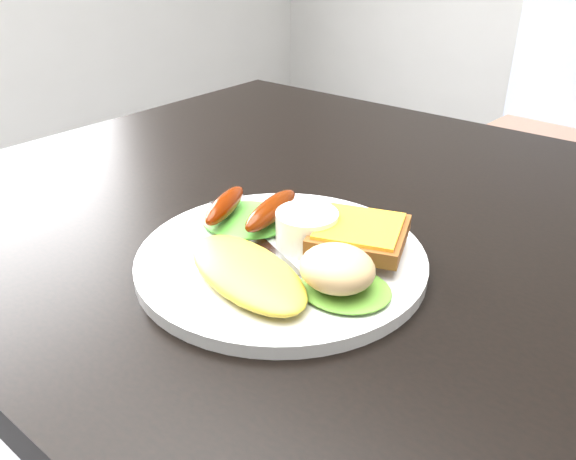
{
  "coord_description": "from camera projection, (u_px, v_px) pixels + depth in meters",
  "views": [
    {
      "loc": [
        0.2,
        -0.49,
        1.03
      ],
      "look_at": [
        -0.09,
        -0.13,
        0.78
      ],
      "focal_mm": 35.0,
      "sensor_mm": 36.0,
      "label": 1
    }
  ],
  "objects": [
    {
      "name": "sausage_b",
      "position": [
        271.0,
        210.0,
        0.56
      ],
      "size": [
        0.04,
        0.1,
        0.02
      ],
      "primitive_type": "ellipsoid",
      "rotation": [
        0.0,
        0.0,
        0.21
      ],
      "color": "#682301",
      "rests_on": "lettuce_left"
    },
    {
      "name": "dining_chair",
      "position": [
        551.0,
        150.0,
        1.68
      ],
      "size": [
        0.47,
        0.47,
        0.05
      ],
      "primitive_type": "cube",
      "rotation": [
        0.0,
        0.0,
        -0.08
      ],
      "color": "tan",
      "rests_on": "ground"
    },
    {
      "name": "dining_table",
      "position": [
        431.0,
        252.0,
        0.59
      ],
      "size": [
        1.2,
        0.8,
        0.04
      ],
      "primitive_type": "cube",
      "color": "black",
      "rests_on": "ground"
    },
    {
      "name": "lettuce_left",
      "position": [
        247.0,
        219.0,
        0.57
      ],
      "size": [
        0.12,
        0.11,
        0.01
      ],
      "primitive_type": "ellipsoid",
      "rotation": [
        0.0,
        0.0,
        0.36
      ],
      "color": "#459135",
      "rests_on": "plate"
    },
    {
      "name": "omelette",
      "position": [
        247.0,
        272.0,
        0.47
      ],
      "size": [
        0.16,
        0.11,
        0.02
      ],
      "primitive_type": "ellipsoid",
      "rotation": [
        0.0,
        0.0,
        -0.28
      ],
      "color": "yellow",
      "rests_on": "plate"
    },
    {
      "name": "plate",
      "position": [
        281.0,
        258.0,
        0.53
      ],
      "size": [
        0.27,
        0.27,
        0.01
      ],
      "primitive_type": "cylinder",
      "color": "white",
      "rests_on": "dining_table"
    },
    {
      "name": "ramekin",
      "position": [
        307.0,
        229.0,
        0.53
      ],
      "size": [
        0.06,
        0.06,
        0.03
      ],
      "primitive_type": "cylinder",
      "rotation": [
        0.0,
        0.0,
        -0.03
      ],
      "color": "white",
      "rests_on": "plate"
    },
    {
      "name": "toast_b",
      "position": [
        359.0,
        234.0,
        0.51
      ],
      "size": [
        0.11,
        0.11,
        0.01
      ],
      "primitive_type": "cube",
      "rotation": [
        0.0,
        0.0,
        0.35
      ],
      "color": "brown",
      "rests_on": "toast_a"
    },
    {
      "name": "lettuce_right",
      "position": [
        345.0,
        289.0,
        0.46
      ],
      "size": [
        0.09,
        0.08,
        0.01
      ],
      "primitive_type": "ellipsoid",
      "rotation": [
        0.0,
        0.0,
        0.19
      ],
      "color": "#5FA431",
      "rests_on": "plate"
    },
    {
      "name": "sausage_a",
      "position": [
        225.0,
        205.0,
        0.57
      ],
      "size": [
        0.05,
        0.09,
        0.02
      ],
      "primitive_type": "ellipsoid",
      "rotation": [
        0.0,
        0.0,
        0.38
      ],
      "color": "#701A02",
      "rests_on": "lettuce_left"
    },
    {
      "name": "potato_salad",
      "position": [
        337.0,
        268.0,
        0.45
      ],
      "size": [
        0.07,
        0.07,
        0.03
      ],
      "primitive_type": "ellipsoid",
      "rotation": [
        0.0,
        0.0,
        -0.12
      ],
      "color": "#D3B78C",
      "rests_on": "lettuce_right"
    },
    {
      "name": "fork",
      "position": [
        251.0,
        236.0,
        0.55
      ],
      "size": [
        0.17,
        0.08,
        0.0
      ],
      "primitive_type": "cube",
      "rotation": [
        0.0,
        0.0,
        -0.37
      ],
      "color": "#ADAFB7",
      "rests_on": "plate"
    },
    {
      "name": "toast_a",
      "position": [
        348.0,
        229.0,
        0.55
      ],
      "size": [
        0.09,
        0.09,
        0.01
      ],
      "primitive_type": "cube",
      "rotation": [
        0.0,
        0.0,
        0.43
      ],
      "color": "brown",
      "rests_on": "plate"
    }
  ]
}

